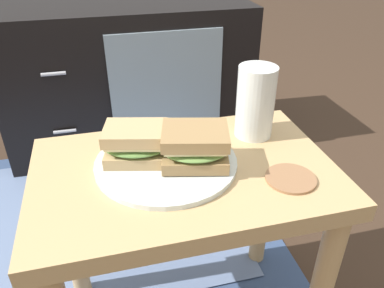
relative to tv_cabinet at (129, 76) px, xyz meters
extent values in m
cube|color=tan|center=(0.02, -0.95, 0.15)|extent=(0.56, 0.36, 0.04)
cylinder|color=tan|center=(-0.23, -0.80, -0.08)|extent=(0.04, 0.04, 0.43)
cylinder|color=tan|center=(0.26, -0.80, -0.08)|extent=(0.04, 0.04, 0.43)
cube|color=black|center=(0.00, 0.00, 0.00)|extent=(0.96, 0.44, 0.58)
cube|color=#8C9EA8|center=(0.12, -0.22, 0.01)|extent=(0.42, 0.01, 0.44)
cylinder|color=silver|center=(-0.27, -0.23, 0.12)|extent=(0.08, 0.01, 0.01)
cylinder|color=silver|center=(-0.27, -0.23, -0.10)|extent=(0.08, 0.01, 0.01)
cube|color=#384C72|center=(-0.25, -0.51, -0.29)|extent=(1.23, 0.89, 0.01)
cube|color=slate|center=(-0.25, -0.51, -0.28)|extent=(1.01, 0.73, 0.00)
cylinder|color=silver|center=(-0.01, -0.93, 0.17)|extent=(0.27, 0.27, 0.01)
cube|color=tan|center=(-0.07, -0.91, 0.19)|extent=(0.13, 0.11, 0.02)
ellipsoid|color=#608C42|center=(-0.07, -0.91, 0.21)|extent=(0.14, 0.11, 0.02)
cube|color=beige|center=(-0.07, -0.91, 0.22)|extent=(0.12, 0.10, 0.01)
cube|color=tan|center=(-0.07, -0.91, 0.23)|extent=(0.13, 0.11, 0.02)
cube|color=#9E7A4C|center=(0.04, -0.95, 0.19)|extent=(0.14, 0.12, 0.02)
ellipsoid|color=#729E4C|center=(0.04, -0.95, 0.21)|extent=(0.15, 0.13, 0.02)
cube|color=beige|center=(0.04, -0.95, 0.22)|extent=(0.13, 0.11, 0.01)
cube|color=#9E7A4C|center=(0.04, -0.95, 0.24)|extent=(0.14, 0.12, 0.02)
cylinder|color=silver|center=(0.19, -0.86, 0.24)|extent=(0.08, 0.08, 0.15)
cylinder|color=#C67219|center=(0.19, -0.86, 0.24)|extent=(0.07, 0.07, 0.13)
cylinder|color=white|center=(0.19, -0.86, 0.31)|extent=(0.07, 0.07, 0.01)
cylinder|color=#996B47|center=(0.19, -1.03, 0.17)|extent=(0.09, 0.09, 0.01)
camera|label=1|loc=(-0.11, -1.51, 0.57)|focal=35.58mm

